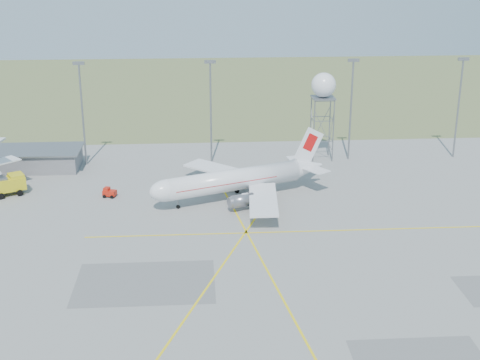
{
  "coord_description": "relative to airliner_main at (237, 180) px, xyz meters",
  "views": [
    {
      "loc": [
        -12.96,
        -62.78,
        41.05
      ],
      "look_at": [
        -5.99,
        40.0,
        5.06
      ],
      "focal_mm": 50.0,
      "sensor_mm": 36.0,
      "label": 1
    }
  ],
  "objects": [
    {
      "name": "mast_c",
      "position": [
        24.26,
        21.26,
        8.65
      ],
      "size": [
        2.2,
        0.5,
        20.5
      ],
      "color": "slate",
      "rests_on": "ground"
    },
    {
      "name": "mast_a",
      "position": [
        -28.74,
        21.26,
        8.65
      ],
      "size": [
        2.2,
        0.5,
        20.5
      ],
      "color": "slate",
      "rests_on": "ground"
    },
    {
      "name": "fire_truck",
      "position": [
        -40.98,
        3.94,
        -1.69
      ],
      "size": [
        9.38,
        6.85,
        3.61
      ],
      "rotation": [
        0.0,
        0.0,
        0.48
      ],
      "color": "gold",
      "rests_on": "ground"
    },
    {
      "name": "grass_strip",
      "position": [
        6.26,
        95.26,
        -3.4
      ],
      "size": [
        400.0,
        120.0,
        0.03
      ],
      "primitive_type": "cube",
      "color": "#5D713E",
      "rests_on": "ground"
    },
    {
      "name": "baggage_tug",
      "position": [
        -21.99,
        2.38,
        -2.78
      ],
      "size": [
        2.5,
        2.25,
        1.69
      ],
      "rotation": [
        0.0,
        0.0,
        -0.29
      ],
      "color": "red",
      "rests_on": "ground"
    },
    {
      "name": "mast_b",
      "position": [
        -3.74,
        21.26,
        8.65
      ],
      "size": [
        2.2,
        0.5,
        20.5
      ],
      "color": "slate",
      "rests_on": "ground"
    },
    {
      "name": "building_grey",
      "position": [
        -38.74,
        19.26,
        -1.44
      ],
      "size": [
        19.0,
        10.0,
        3.9
      ],
      "color": "slate",
      "rests_on": "ground"
    },
    {
      "name": "mast_d",
      "position": [
        46.26,
        21.26,
        8.65
      ],
      "size": [
        2.2,
        0.5,
        20.5
      ],
      "color": "slate",
      "rests_on": "ground"
    },
    {
      "name": "ground",
      "position": [
        6.26,
        -44.74,
        -3.42
      ],
      "size": [
        400.0,
        400.0,
        0.0
      ],
      "primitive_type": "plane",
      "color": "gray",
      "rests_on": "ground"
    },
    {
      "name": "airliner_main",
      "position": [
        0.0,
        0.0,
        0.0
      ],
      "size": [
        31.62,
        29.63,
        11.16
      ],
      "rotation": [
        0.0,
        0.0,
        3.52
      ],
      "color": "silver",
      "rests_on": "ground"
    },
    {
      "name": "radar_tower",
      "position": [
        18.69,
        21.93,
        6.52
      ],
      "size": [
        4.89,
        4.89,
        17.71
      ],
      "color": "slate",
      "rests_on": "ground"
    }
  ]
}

